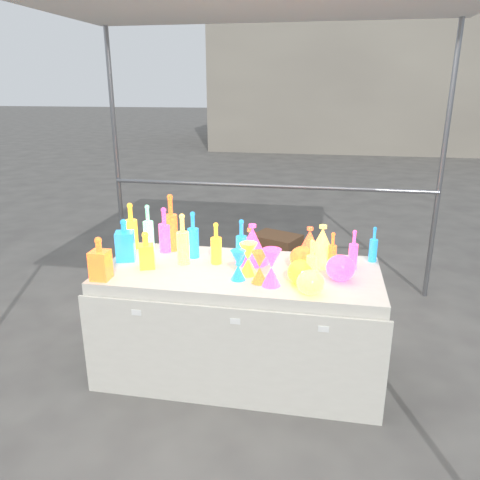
% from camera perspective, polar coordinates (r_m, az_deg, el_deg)
% --- Properties ---
extents(ground, '(80.00, 80.00, 0.00)m').
position_cam_1_polar(ground, '(3.40, 0.00, -15.40)').
color(ground, slate).
rests_on(ground, ground).
extents(display_table, '(1.84, 0.83, 0.75)m').
position_cam_1_polar(display_table, '(3.20, -0.03, -9.90)').
color(display_table, silver).
rests_on(display_table, ground).
extents(background_building, '(14.00, 6.00, 6.00)m').
position_cam_1_polar(background_building, '(17.18, 23.69, 20.59)').
color(background_building, '#A29987').
rests_on(background_building, ground).
extents(cardboard_box_closed, '(0.58, 0.51, 0.35)m').
position_cam_1_polar(cardboard_box_closed, '(5.12, 4.46, -1.26)').
color(cardboard_box_closed, brown).
rests_on(cardboard_box_closed, ground).
extents(cardboard_box_flat, '(0.68, 0.51, 0.06)m').
position_cam_1_polar(cardboard_box_flat, '(5.73, 4.50, -0.68)').
color(cardboard_box_flat, brown).
rests_on(cardboard_box_flat, ground).
extents(bottle_0, '(0.11, 0.11, 0.34)m').
position_cam_1_polar(bottle_0, '(3.47, -13.12, 1.68)').
color(bottle_0, red).
rests_on(bottle_0, display_table).
extents(bottle_1, '(0.10, 0.10, 0.33)m').
position_cam_1_polar(bottle_1, '(3.22, -5.73, 0.65)').
color(bottle_1, '#157823').
rests_on(bottle_1, display_table).
extents(bottle_2, '(0.12, 0.12, 0.41)m').
position_cam_1_polar(bottle_2, '(3.37, -8.40, 2.11)').
color(bottle_2, orange).
rests_on(bottle_2, display_table).
extents(bottle_3, '(0.11, 0.11, 0.33)m').
position_cam_1_polar(bottle_3, '(3.36, -9.18, 1.24)').
color(bottle_3, blue).
rests_on(bottle_3, display_table).
extents(bottle_4, '(0.10, 0.10, 0.35)m').
position_cam_1_polar(bottle_4, '(3.11, -6.99, 0.13)').
color(bottle_4, '#168D80').
rests_on(bottle_4, display_table).
extents(bottle_5, '(0.08, 0.08, 0.34)m').
position_cam_1_polar(bottle_5, '(3.41, -11.11, 1.48)').
color(bottle_5, '#D32A80').
rests_on(bottle_5, display_table).
extents(bottle_6, '(0.10, 0.10, 0.28)m').
position_cam_1_polar(bottle_6, '(3.10, -2.93, -0.39)').
color(bottle_6, red).
rests_on(bottle_6, display_table).
extents(bottle_7, '(0.09, 0.09, 0.31)m').
position_cam_1_polar(bottle_7, '(3.07, 0.17, -0.29)').
color(bottle_7, '#157823').
rests_on(bottle_7, display_table).
extents(decanter_0, '(0.13, 0.13, 0.25)m').
position_cam_1_polar(decanter_0, '(3.09, -11.37, -1.19)').
color(decanter_0, red).
rests_on(decanter_0, display_table).
extents(decanter_1, '(0.11, 0.11, 0.27)m').
position_cam_1_polar(decanter_1, '(2.97, -16.72, -2.15)').
color(decanter_1, orange).
rests_on(decanter_1, display_table).
extents(decanter_2, '(0.15, 0.15, 0.29)m').
position_cam_1_polar(decanter_2, '(3.25, -13.87, 0.03)').
color(decanter_2, '#157823').
rests_on(decanter_2, display_table).
extents(hourglass_0, '(0.12, 0.12, 0.20)m').
position_cam_1_polar(hourglass_0, '(2.81, 2.40, -3.35)').
color(hourglass_0, orange).
rests_on(hourglass_0, display_table).
extents(hourglass_1, '(0.13, 0.13, 0.23)m').
position_cam_1_polar(hourglass_1, '(2.77, 3.86, -3.37)').
color(hourglass_1, blue).
rests_on(hourglass_1, display_table).
extents(hourglass_2, '(0.13, 0.13, 0.21)m').
position_cam_1_polar(hourglass_2, '(2.93, 1.11, -2.27)').
color(hourglass_2, '#168D80').
rests_on(hourglass_2, display_table).
extents(hourglass_4, '(0.11, 0.11, 0.21)m').
position_cam_1_polar(hourglass_4, '(2.92, 0.93, -2.37)').
color(hourglass_4, red).
rests_on(hourglass_4, display_table).
extents(hourglass_5, '(0.11, 0.11, 0.19)m').
position_cam_1_polar(hourglass_5, '(2.85, -0.22, -3.08)').
color(hourglass_5, '#157823').
rests_on(hourglass_5, display_table).
extents(globe_0, '(0.21, 0.21, 0.13)m').
position_cam_1_polar(globe_0, '(2.83, 7.42, -4.06)').
color(globe_0, red).
rests_on(globe_0, display_table).
extents(globe_1, '(0.20, 0.20, 0.13)m').
position_cam_1_polar(globe_1, '(2.70, 8.58, -5.30)').
color(globe_1, '#168D80').
rests_on(globe_1, display_table).
extents(globe_2, '(0.22, 0.22, 0.14)m').
position_cam_1_polar(globe_2, '(3.05, 7.65, -2.34)').
color(globe_2, orange).
rests_on(globe_2, display_table).
extents(globe_3, '(0.19, 0.19, 0.14)m').
position_cam_1_polar(globe_3, '(2.92, 12.14, -3.52)').
color(globe_3, blue).
rests_on(globe_3, display_table).
extents(lampshade_0, '(0.26, 0.26, 0.23)m').
position_cam_1_polar(lampshade_0, '(3.14, 1.25, -0.63)').
color(lampshade_0, yellow).
rests_on(lampshade_0, display_table).
extents(lampshade_1, '(0.25, 0.25, 0.23)m').
position_cam_1_polar(lampshade_1, '(3.23, 8.46, -0.37)').
color(lampshade_1, yellow).
rests_on(lampshade_1, display_table).
extents(lampshade_2, '(0.30, 0.30, 0.27)m').
position_cam_1_polar(lampshade_2, '(3.12, 1.51, -0.44)').
color(lampshade_2, blue).
rests_on(lampshade_2, display_table).
extents(lampshade_3, '(0.25, 0.25, 0.27)m').
position_cam_1_polar(lampshade_3, '(3.14, 9.97, -0.56)').
color(lampshade_3, '#168D80').
rests_on(lampshade_3, display_table).
extents(bottle_8, '(0.07, 0.07, 0.24)m').
position_cam_1_polar(bottle_8, '(3.27, 15.98, -0.50)').
color(bottle_8, '#157823').
rests_on(bottle_8, display_table).
extents(bottle_9, '(0.07, 0.07, 0.25)m').
position_cam_1_polar(bottle_9, '(3.07, 11.19, -1.29)').
color(bottle_9, orange).
rests_on(bottle_9, display_table).
extents(bottle_10, '(0.07, 0.07, 0.26)m').
position_cam_1_polar(bottle_10, '(3.10, 13.66, -1.14)').
color(bottle_10, blue).
rests_on(bottle_10, display_table).
extents(bottle_11, '(0.07, 0.07, 0.28)m').
position_cam_1_polar(bottle_11, '(2.81, 8.72, -2.68)').
color(bottle_11, '#168D80').
rests_on(bottle_11, display_table).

